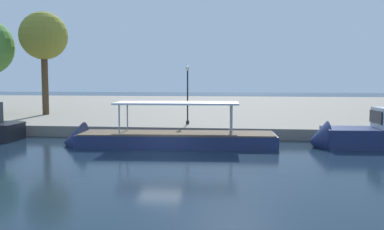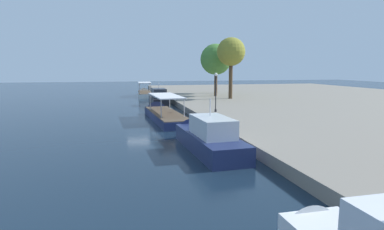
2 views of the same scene
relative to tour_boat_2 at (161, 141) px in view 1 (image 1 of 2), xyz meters
The scene contains 5 objects.
ground_plane 3.20m from the tour_boat_2, 79.67° to the right, with size 220.00×220.00×0.00m, color #142333.
dock_promenade 31.16m from the tour_boat_2, 88.95° to the left, with size 120.00×55.00×0.83m, color gray.
tour_boat_2 is the anchor object (origin of this frame).
lamp_post 7.02m from the tour_boat_2, 80.34° to the left, with size 0.38×0.38×4.67m.
tree_0 21.69m from the tour_boat_2, 136.84° to the left, with size 4.80×4.80×10.36m.
Camera 1 is at (4.78, -24.52, 4.54)m, focal length 39.81 mm.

